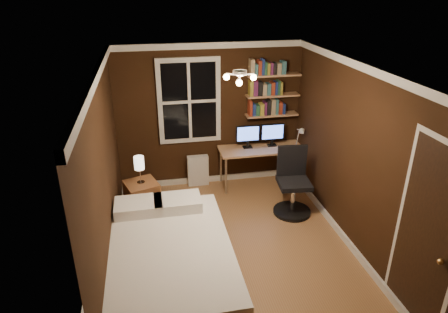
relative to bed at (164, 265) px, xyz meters
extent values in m
plane|color=brown|center=(1.00, 0.54, -0.32)|extent=(4.20, 4.20, 0.00)
cube|color=black|center=(1.00, 2.64, 0.93)|extent=(3.20, 0.04, 2.50)
cube|color=black|center=(-0.60, 0.54, 0.93)|extent=(0.04, 4.20, 2.50)
cube|color=black|center=(2.60, 0.54, 0.93)|extent=(0.04, 4.20, 2.50)
cube|color=white|center=(1.00, 0.54, 2.18)|extent=(3.20, 4.20, 0.02)
cube|color=silver|center=(0.65, 2.61, 1.23)|extent=(1.06, 0.06, 1.46)
sphere|color=#D5984C|center=(2.55, -1.31, 0.68)|extent=(0.06, 0.06, 0.06)
cube|color=tan|center=(2.08, 2.52, 0.93)|extent=(0.92, 0.22, 0.03)
cube|color=tan|center=(2.08, 2.52, 1.28)|extent=(0.92, 0.22, 0.03)
cube|color=tan|center=(2.08, 2.52, 1.63)|extent=(0.92, 0.22, 0.03)
cube|color=brown|center=(0.00, -0.03, -0.15)|extent=(1.51, 2.15, 0.34)
cube|color=white|center=(0.00, -0.03, 0.15)|extent=(1.60, 2.21, 0.26)
cube|color=white|center=(-0.26, 0.80, 0.35)|extent=(0.62, 0.43, 0.15)
cube|color=white|center=(0.25, 0.80, 0.35)|extent=(0.62, 0.43, 0.15)
cube|color=brown|center=(-0.23, 1.67, -0.03)|extent=(0.59, 0.59, 0.58)
cube|color=silver|center=(0.75, 2.54, -0.04)|extent=(0.37, 0.13, 0.56)
cube|color=tan|center=(1.86, 2.34, 0.37)|extent=(1.49, 0.56, 0.04)
cylinder|color=beige|center=(1.18, 2.11, 0.01)|extent=(0.04, 0.04, 0.67)
cylinder|color=beige|center=(2.55, 2.11, 0.01)|extent=(0.04, 0.04, 0.67)
cylinder|color=beige|center=(1.18, 2.58, 0.01)|extent=(0.04, 0.04, 0.67)
cylinder|color=beige|center=(2.55, 2.58, 0.01)|extent=(0.04, 0.04, 0.67)
cylinder|color=black|center=(2.09, 1.29, -0.30)|extent=(0.59, 0.59, 0.05)
cylinder|color=silver|center=(2.09, 1.29, -0.05)|extent=(0.07, 0.07, 0.44)
cube|color=black|center=(2.09, 1.29, 0.21)|extent=(0.53, 0.53, 0.08)
cube|color=black|center=(2.11, 1.50, 0.50)|extent=(0.46, 0.10, 0.51)
camera|label=1|loc=(-0.03, -3.87, 3.10)|focal=32.00mm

